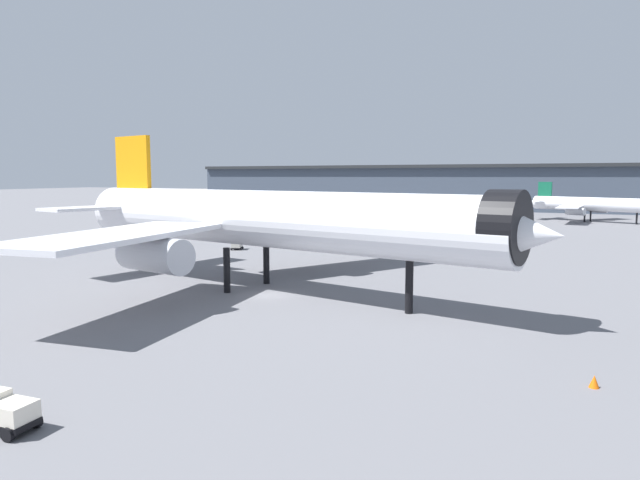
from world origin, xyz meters
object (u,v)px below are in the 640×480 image
at_px(baggage_cart_trailing, 237,244).
at_px(traffic_cone_near_nose, 594,382).
at_px(airliner_far_taxiway, 594,205).
at_px(airliner_near_gate, 263,220).
at_px(baggage_tug_wing, 3,411).
at_px(traffic_cone_wingtip, 401,254).

relative_size(baggage_cart_trailing, traffic_cone_near_nose, 3.64).
bearing_deg(airliner_far_taxiway, airliner_near_gate, -83.48).
xyz_separation_m(airliner_far_taxiway, traffic_cone_near_nose, (-10.05, -135.14, -4.39)).
height_order(baggage_tug_wing, traffic_cone_wingtip, baggage_tug_wing).
distance_m(baggage_cart_trailing, traffic_cone_near_nose, 70.47).
distance_m(airliner_far_taxiway, baggage_cart_trailing, 106.56).
bearing_deg(traffic_cone_wingtip, traffic_cone_near_nose, -65.19).
bearing_deg(airliner_far_taxiway, traffic_cone_wingtip, -85.70).
xyz_separation_m(airliner_near_gate, baggage_tug_wing, (3.79, -35.51, -6.78)).
bearing_deg(traffic_cone_wingtip, airliner_far_taxiway, 68.21).
bearing_deg(airliner_near_gate, baggage_cart_trailing, 139.00).
distance_m(traffic_cone_near_nose, traffic_cone_wingtip, 56.21).
distance_m(airliner_near_gate, baggage_cart_trailing, 36.32).
bearing_deg(traffic_cone_wingtip, airliner_near_gate, -103.51).
relative_size(baggage_tug_wing, traffic_cone_wingtip, 5.19).
relative_size(airliner_far_taxiway, baggage_tug_wing, 11.15).
xyz_separation_m(traffic_cone_near_nose, traffic_cone_wingtip, (-23.59, 51.02, -0.07)).
relative_size(airliner_far_taxiway, traffic_cone_wingtip, 57.87).
distance_m(airliner_near_gate, traffic_cone_wingtip, 34.09).
distance_m(baggage_tug_wing, baggage_cart_trailing, 69.25).
bearing_deg(traffic_cone_near_nose, airliner_near_gate, 149.22).
bearing_deg(baggage_cart_trailing, traffic_cone_wingtip, 77.87).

